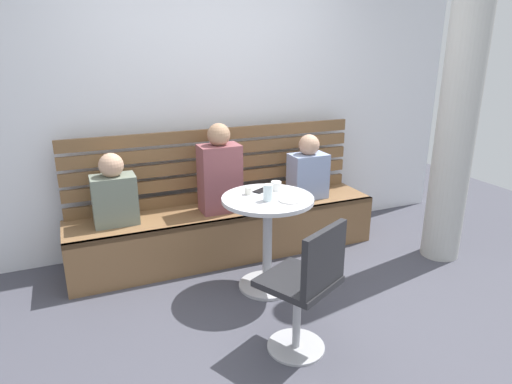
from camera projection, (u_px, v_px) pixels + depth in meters
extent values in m
plane|color=#42424C|center=(289.00, 327.00, 3.01)|extent=(8.00, 8.00, 0.00)
cube|color=silver|center=(208.00, 86.00, 3.99)|extent=(5.20, 0.10, 2.90)
cylinder|color=#B2B2AD|center=(461.00, 97.00, 3.61)|extent=(0.32, 0.32, 2.80)
cube|color=brown|center=(228.00, 232.00, 3.99)|extent=(2.70, 0.52, 0.44)
cube|color=brown|center=(237.00, 220.00, 3.72)|extent=(2.70, 0.04, 0.04)
cube|color=brown|center=(218.00, 195.00, 4.11)|extent=(2.65, 0.04, 0.10)
cube|color=brown|center=(218.00, 179.00, 4.07)|extent=(2.65, 0.04, 0.10)
cube|color=brown|center=(218.00, 164.00, 4.02)|extent=(2.65, 0.04, 0.10)
cube|color=brown|center=(217.00, 149.00, 3.98)|extent=(2.65, 0.04, 0.10)
cube|color=brown|center=(217.00, 134.00, 3.94)|extent=(2.65, 0.04, 0.10)
cylinder|color=#ADADB2|center=(267.00, 285.00, 3.51)|extent=(0.44, 0.44, 0.02)
cylinder|color=#ADADB2|center=(267.00, 244.00, 3.40)|extent=(0.07, 0.07, 0.69)
cylinder|color=silver|center=(268.00, 199.00, 3.29)|extent=(0.68, 0.68, 0.03)
cylinder|color=#ADADB2|center=(296.00, 346.00, 2.81)|extent=(0.36, 0.36, 0.02)
cylinder|color=#ADADB2|center=(297.00, 317.00, 2.74)|extent=(0.05, 0.05, 0.45)
cube|color=#232326|center=(298.00, 281.00, 2.66)|extent=(0.54, 0.54, 0.04)
cube|color=#232326|center=(324.00, 259.00, 2.49)|extent=(0.37, 0.22, 0.36)
cube|color=brown|center=(220.00, 178.00, 3.79)|extent=(0.34, 0.22, 0.58)
sphere|color=#A37A5B|center=(219.00, 135.00, 3.67)|extent=(0.19, 0.19, 0.19)
cube|color=slate|center=(115.00, 200.00, 3.54)|extent=(0.34, 0.22, 0.39)
sphere|color=tan|center=(111.00, 165.00, 3.45)|extent=(0.19, 0.19, 0.19)
cube|color=#8C9EC6|center=(308.00, 176.00, 4.15)|extent=(0.34, 0.22, 0.41)
sphere|color=tan|center=(309.00, 145.00, 4.05)|extent=(0.19, 0.19, 0.19)
cylinder|color=white|center=(276.00, 186.00, 3.43)|extent=(0.08, 0.08, 0.07)
cylinder|color=silver|center=(248.00, 191.00, 3.34)|extent=(0.06, 0.06, 0.05)
cylinder|color=silver|center=(268.00, 193.00, 3.20)|extent=(0.07, 0.07, 0.12)
cylinder|color=white|center=(290.00, 200.00, 3.21)|extent=(0.17, 0.17, 0.01)
cube|color=black|center=(262.00, 190.00, 3.42)|extent=(0.16, 0.13, 0.01)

